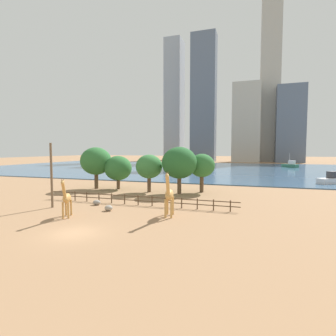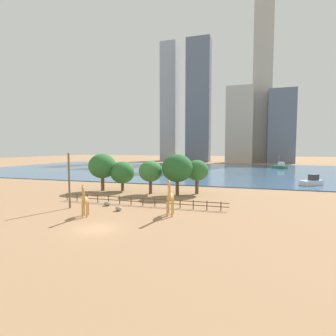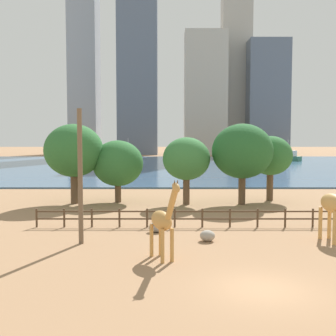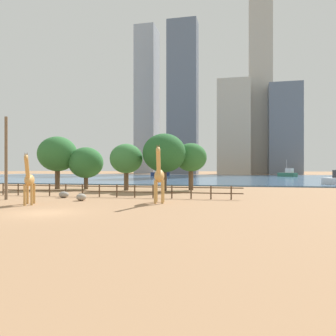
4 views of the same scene
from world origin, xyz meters
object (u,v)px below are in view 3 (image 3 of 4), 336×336
(tree_left_large, at_px, (242,151))
(boat_tug, at_px, (126,158))
(tree_right_small, at_px, (117,163))
(giraffe_tall, at_px, (162,221))
(tree_right_tall, at_px, (186,159))
(giraffe_companion, at_px, (334,203))
(utility_pole, at_px, (80,177))
(boulder_near_fence, at_px, (156,228))
(boat_sailboat, at_px, (289,157))
(boulder_by_pole, at_px, (207,236))
(tree_center_broad, at_px, (73,151))
(tree_left_small, at_px, (270,156))

(tree_left_large, xyz_separation_m, boat_tug, (-17.42, 68.21, -3.75))
(tree_left_large, bearing_deg, tree_right_small, 173.94)
(giraffe_tall, xyz_separation_m, tree_right_tall, (1.96, 17.91, 2.23))
(giraffe_companion, bearing_deg, utility_pole, -99.79)
(boulder_near_fence, distance_m, boat_tug, 80.56)
(giraffe_tall, relative_size, boat_sailboat, 0.70)
(boulder_by_pole, distance_m, tree_center_broad, 18.98)
(giraffe_tall, distance_m, tree_left_large, 19.61)
(boulder_by_pole, distance_m, tree_left_large, 15.53)
(tree_right_tall, relative_size, boat_sailboat, 1.04)
(utility_pole, bearing_deg, tree_left_large, 50.77)
(tree_left_small, relative_size, boat_tug, 0.94)
(tree_center_broad, distance_m, boat_sailboat, 81.84)
(utility_pole, bearing_deg, giraffe_tall, -34.46)
(tree_center_broad, relative_size, boat_sailboat, 1.25)
(giraffe_companion, height_order, boat_sailboat, boat_sailboat)
(utility_pole, distance_m, boat_sailboat, 93.68)
(tree_right_small, bearing_deg, boulder_near_fence, -72.70)
(boulder_by_pole, relative_size, tree_right_small, 0.15)
(boulder_near_fence, bearing_deg, tree_center_broad, 123.49)
(giraffe_tall, relative_size, boulder_near_fence, 4.18)
(boat_tug, bearing_deg, tree_center_broad, -143.24)
(tree_left_small, bearing_deg, boulder_near_fence, -127.53)
(boulder_by_pole, xyz_separation_m, tree_left_large, (4.53, 14.12, 4.62))
(boulder_by_pole, xyz_separation_m, boat_tug, (-12.89, 82.33, 0.87))
(boulder_near_fence, xyz_separation_m, tree_center_broad, (-8.08, 12.21, 4.67))
(tree_right_small, xyz_separation_m, boat_sailboat, (36.74, 70.07, -2.62))
(tree_left_small, bearing_deg, boulder_by_pole, -115.05)
(boulder_by_pole, xyz_separation_m, tree_right_small, (-7.19, 15.36, 3.42))
(tree_left_large, bearing_deg, giraffe_tall, -111.67)
(boulder_near_fence, relative_size, tree_center_broad, 0.13)
(tree_left_small, distance_m, boat_tug, 69.05)
(boulder_near_fence, distance_m, boat_sailboat, 89.27)
(giraffe_tall, bearing_deg, boulder_near_fence, 158.29)
(giraffe_companion, distance_m, boat_sailboat, 88.54)
(boulder_near_fence, xyz_separation_m, boulder_by_pole, (3.14, -2.37, 0.01))
(boat_tug, bearing_deg, tree_left_small, -127.27)
(boulder_near_fence, xyz_separation_m, boat_tug, (-9.74, 79.96, 0.88))
(utility_pole, distance_m, boat_tug, 83.13)
(boulder_near_fence, height_order, tree_right_small, tree_right_small)
(tree_right_small, bearing_deg, tree_left_small, 4.40)
(tree_right_small, bearing_deg, boulder_by_pole, -64.92)
(giraffe_companion, relative_size, tree_right_tall, 0.79)
(tree_right_tall, xyz_separation_m, tree_left_small, (8.38, 2.49, 0.18))
(tree_center_broad, bearing_deg, boat_sailboat, 60.08)
(giraffe_companion, relative_size, tree_left_small, 0.77)
(utility_pole, distance_m, boulder_near_fence, 6.37)
(giraffe_companion, xyz_separation_m, boulder_by_pole, (-7.45, 0.30, -2.00))
(tree_center_broad, bearing_deg, tree_left_small, 5.81)
(tree_center_broad, bearing_deg, tree_right_small, 10.96)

